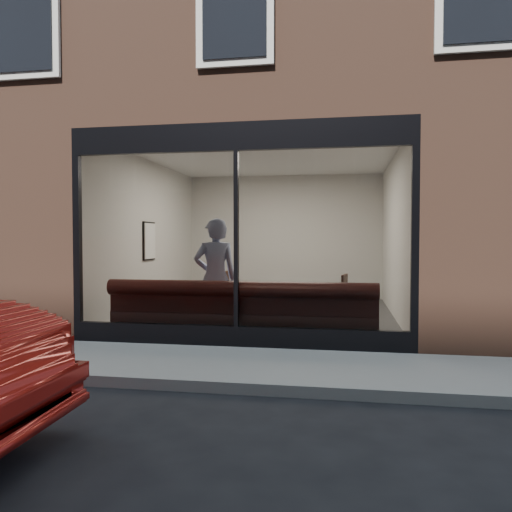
% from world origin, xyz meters
% --- Properties ---
extents(ground, '(120.00, 120.00, 0.00)m').
position_xyz_m(ground, '(0.00, 0.00, 0.00)').
color(ground, black).
rests_on(ground, ground).
extents(sidewalk_near, '(40.00, 2.00, 0.01)m').
position_xyz_m(sidewalk_near, '(0.00, 1.00, 0.01)').
color(sidewalk_near, gray).
rests_on(sidewalk_near, ground).
extents(kerb_near, '(40.00, 0.10, 0.12)m').
position_xyz_m(kerb_near, '(0.00, -0.05, 0.06)').
color(kerb_near, gray).
rests_on(kerb_near, ground).
extents(host_building_pier_left, '(2.50, 12.00, 3.20)m').
position_xyz_m(host_building_pier_left, '(-3.75, 8.00, 1.60)').
color(host_building_pier_left, brown).
rests_on(host_building_pier_left, ground).
extents(host_building_pier_right, '(2.50, 12.00, 3.20)m').
position_xyz_m(host_building_pier_right, '(3.75, 8.00, 1.60)').
color(host_building_pier_right, brown).
rests_on(host_building_pier_right, ground).
extents(host_building_backfill, '(5.00, 6.00, 3.20)m').
position_xyz_m(host_building_backfill, '(0.00, 11.00, 1.60)').
color(host_building_backfill, brown).
rests_on(host_building_backfill, ground).
extents(cafe_floor, '(6.00, 6.00, 0.00)m').
position_xyz_m(cafe_floor, '(0.00, 5.00, 0.02)').
color(cafe_floor, '#2D2D30').
rests_on(cafe_floor, ground).
extents(cafe_ceiling, '(6.00, 6.00, 0.00)m').
position_xyz_m(cafe_ceiling, '(0.00, 5.00, 3.19)').
color(cafe_ceiling, white).
rests_on(cafe_ceiling, host_building_upper).
extents(cafe_wall_back, '(5.00, 0.00, 5.00)m').
position_xyz_m(cafe_wall_back, '(0.00, 7.99, 1.60)').
color(cafe_wall_back, silver).
rests_on(cafe_wall_back, ground).
extents(cafe_wall_left, '(0.00, 6.00, 6.00)m').
position_xyz_m(cafe_wall_left, '(-2.49, 5.00, 1.60)').
color(cafe_wall_left, silver).
rests_on(cafe_wall_left, ground).
extents(cafe_wall_right, '(0.00, 6.00, 6.00)m').
position_xyz_m(cafe_wall_right, '(2.49, 5.00, 1.60)').
color(cafe_wall_right, silver).
rests_on(cafe_wall_right, ground).
extents(storefront_kick, '(5.00, 0.10, 0.30)m').
position_xyz_m(storefront_kick, '(0.00, 2.05, 0.15)').
color(storefront_kick, black).
rests_on(storefront_kick, ground).
extents(storefront_header, '(5.00, 0.10, 0.40)m').
position_xyz_m(storefront_header, '(0.00, 2.05, 3.00)').
color(storefront_header, black).
rests_on(storefront_header, host_building_upper).
extents(storefront_mullion, '(0.06, 0.10, 2.50)m').
position_xyz_m(storefront_mullion, '(0.00, 2.05, 1.55)').
color(storefront_mullion, black).
rests_on(storefront_mullion, storefront_kick).
extents(storefront_glass, '(4.80, 0.00, 4.80)m').
position_xyz_m(storefront_glass, '(0.00, 2.02, 1.55)').
color(storefront_glass, white).
rests_on(storefront_glass, storefront_kick).
extents(banquette, '(4.00, 0.55, 0.45)m').
position_xyz_m(banquette, '(0.00, 2.45, 0.23)').
color(banquette, '#3D1816').
rests_on(banquette, cafe_floor).
extents(person, '(0.80, 0.67, 1.87)m').
position_xyz_m(person, '(-0.50, 2.78, 0.94)').
color(person, '#9CABD5').
rests_on(person, cafe_floor).
extents(cafe_table_left, '(0.55, 0.55, 0.04)m').
position_xyz_m(cafe_table_left, '(-1.26, 3.41, 0.74)').
color(cafe_table_left, '#321D13').
rests_on(cafe_table_left, cafe_floor).
extents(cafe_table_right, '(0.80, 0.80, 0.04)m').
position_xyz_m(cafe_table_right, '(1.34, 3.34, 0.74)').
color(cafe_table_right, '#321D13').
rests_on(cafe_table_right, cafe_floor).
extents(cafe_chair_left, '(0.46, 0.46, 0.04)m').
position_xyz_m(cafe_chair_left, '(-0.85, 4.13, 0.24)').
color(cafe_chair_left, '#321D13').
rests_on(cafe_chair_left, cafe_floor).
extents(cafe_chair_right, '(0.52, 0.52, 0.04)m').
position_xyz_m(cafe_chair_right, '(1.34, 3.67, 0.24)').
color(cafe_chair_right, '#321D13').
rests_on(cafe_chair_right, cafe_floor).
extents(wall_poster, '(0.02, 0.55, 0.74)m').
position_xyz_m(wall_poster, '(-2.45, 4.91, 1.51)').
color(wall_poster, white).
rests_on(wall_poster, cafe_wall_left).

